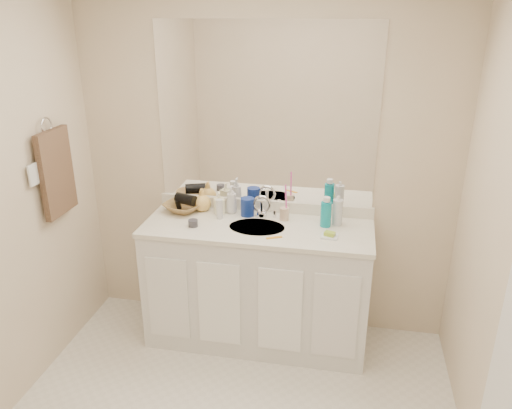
{
  "coord_description": "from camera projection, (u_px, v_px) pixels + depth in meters",
  "views": [
    {
      "loc": [
        0.57,
        -1.94,
        2.23
      ],
      "look_at": [
        0.0,
        0.97,
        1.05
      ],
      "focal_mm": 35.0,
      "sensor_mm": 36.0,
      "label": 1
    }
  ],
  "objects": [
    {
      "name": "toothbrush",
      "position": [
        286.0,
        199.0,
        3.34
      ],
      "size": [
        0.02,
        0.04,
        0.21
      ],
      "primitive_type": "cylinder",
      "rotation": [
        0.14,
        0.0,
        -0.21
      ],
      "color": "#FF43B7",
      "rests_on": "tan_cup"
    },
    {
      "name": "switch_plate",
      "position": [
        33.0,
        175.0,
        2.96
      ],
      "size": [
        0.01,
        0.08,
        0.13
      ],
      "primitive_type": "cube",
      "color": "white",
      "rests_on": "wall_left"
    },
    {
      "name": "blue_mug",
      "position": [
        247.0,
        207.0,
        3.44
      ],
      "size": [
        0.11,
        0.11,
        0.13
      ],
      "primitive_type": "cylinder",
      "rotation": [
        0.0,
        0.0,
        0.22
      ],
      "color": "navy",
      "rests_on": "countertop"
    },
    {
      "name": "extra_white_bottle",
      "position": [
        220.0,
        209.0,
        3.39
      ],
      "size": [
        0.05,
        0.05,
        0.14
      ],
      "primitive_type": "cylinder",
      "rotation": [
        0.0,
        0.0,
        0.08
      ],
      "color": "silver",
      "rests_on": "countertop"
    },
    {
      "name": "faucet",
      "position": [
        262.0,
        209.0,
        3.43
      ],
      "size": [
        0.02,
        0.02,
        0.11
      ],
      "primitive_type": "cylinder",
      "color": "silver",
      "rests_on": "countertop"
    },
    {
      "name": "towel_ring",
      "position": [
        46.0,
        126.0,
        3.05
      ],
      "size": [
        0.01,
        0.11,
        0.11
      ],
      "primitive_type": "torus",
      "rotation": [
        0.0,
        1.57,
        0.0
      ],
      "color": "silver",
      "rests_on": "wall_left"
    },
    {
      "name": "soap_bottle_yellow",
      "position": [
        202.0,
        200.0,
        3.52
      ],
      "size": [
        0.13,
        0.13,
        0.16
      ],
      "primitive_type": "imported",
      "rotation": [
        0.0,
        0.0,
        -0.0
      ],
      "color": "#EDBB5C",
      "rests_on": "countertop"
    },
    {
      "name": "soap_dish",
      "position": [
        329.0,
        236.0,
        3.13
      ],
      "size": [
        0.11,
        0.09,
        0.01
      ],
      "primitive_type": "cube",
      "rotation": [
        0.0,
        0.0,
        -0.04
      ],
      "color": "white",
      "rests_on": "countertop"
    },
    {
      "name": "hair_dryer",
      "position": [
        186.0,
        199.0,
        3.5
      ],
      "size": [
        0.17,
        0.12,
        0.08
      ],
      "primitive_type": "cylinder",
      "rotation": [
        0.0,
        1.57,
        -0.34
      ],
      "color": "black",
      "rests_on": "wicker_basket"
    },
    {
      "name": "green_soap",
      "position": [
        330.0,
        234.0,
        3.12
      ],
      "size": [
        0.08,
        0.06,
        0.02
      ],
      "primitive_type": "cube",
      "rotation": [
        0.0,
        0.0,
        -0.31
      ],
      "color": "#99B92D",
      "rests_on": "soap_dish"
    },
    {
      "name": "clear_pump_bottle",
      "position": [
        338.0,
        212.0,
        3.28
      ],
      "size": [
        0.09,
        0.09,
        0.18
      ],
      "primitive_type": "cylinder",
      "rotation": [
        0.0,
        0.0,
        -0.4
      ],
      "color": "silver",
      "rests_on": "countertop"
    },
    {
      "name": "soap_bottle_white",
      "position": [
        231.0,
        199.0,
        3.47
      ],
      "size": [
        0.08,
        0.08,
        0.2
      ],
      "primitive_type": "imported",
      "rotation": [
        0.0,
        0.0,
        -0.0
      ],
      "color": "silver",
      "rests_on": "countertop"
    },
    {
      "name": "dark_jar",
      "position": [
        193.0,
        223.0,
        3.28
      ],
      "size": [
        0.08,
        0.08,
        0.04
      ],
      "primitive_type": "cylinder",
      "rotation": [
        0.0,
        0.0,
        0.41
      ],
      "color": "#36353D",
      "rests_on": "countertop"
    },
    {
      "name": "wall_back",
      "position": [
        265.0,
        167.0,
        3.43
      ],
      "size": [
        2.6,
        0.02,
        2.4
      ],
      "primitive_type": "cube",
      "color": "beige",
      "rests_on": "floor"
    },
    {
      "name": "orange_comb",
      "position": [
        274.0,
        238.0,
        3.12
      ],
      "size": [
        0.1,
        0.06,
        0.0
      ],
      "primitive_type": "cube",
      "rotation": [
        0.0,
        0.0,
        0.44
      ],
      "color": "orange",
      "rests_on": "countertop"
    },
    {
      "name": "sink_basin",
      "position": [
        257.0,
        228.0,
        3.29
      ],
      "size": [
        0.37,
        0.37,
        0.02
      ],
      "primitive_type": "cylinder",
      "color": "beige",
      "rests_on": "countertop"
    },
    {
      "name": "vanity_cabinet",
      "position": [
        257.0,
        285.0,
        3.47
      ],
      "size": [
        1.5,
        0.55,
        0.85
      ],
      "primitive_type": "cube",
      "color": "silver",
      "rests_on": "floor"
    },
    {
      "name": "mouthwash_bottle",
      "position": [
        326.0,
        214.0,
        3.26
      ],
      "size": [
        0.07,
        0.07,
        0.17
      ],
      "primitive_type": "cylinder",
      "rotation": [
        0.0,
        0.0,
        -0.05
      ],
      "color": "#0D909F",
      "rests_on": "countertop"
    },
    {
      "name": "hand_towel",
      "position": [
        57.0,
        173.0,
        3.16
      ],
      "size": [
        0.04,
        0.32,
        0.55
      ],
      "primitive_type": "cube",
      "color": "#38281E",
      "rests_on": "towel_ring"
    },
    {
      "name": "soap_bottle_cream",
      "position": [
        219.0,
        202.0,
        3.48
      ],
      "size": [
        0.09,
        0.09,
        0.16
      ],
      "primitive_type": "imported",
      "rotation": [
        0.0,
        0.0,
        0.4
      ],
      "color": "#FDFBCE",
      "rests_on": "countertop"
    },
    {
      "name": "backsplash",
      "position": [
        264.0,
        206.0,
        3.52
      ],
      "size": [
        1.52,
        0.03,
        0.08
      ],
      "primitive_type": "cube",
      "color": "silver",
      "rests_on": "countertop"
    },
    {
      "name": "countertop",
      "position": [
        257.0,
        228.0,
        3.31
      ],
      "size": [
        1.52,
        0.57,
        0.03
      ],
      "primitive_type": "cube",
      "color": "white",
      "rests_on": "vanity_cabinet"
    },
    {
      "name": "tan_cup",
      "position": [
        284.0,
        214.0,
        3.38
      ],
      "size": [
        0.08,
        0.08,
        0.09
      ],
      "primitive_type": "cylinder",
      "rotation": [
        0.0,
        0.0,
        -0.31
      ],
      "color": "beige",
      "rests_on": "countertop"
    },
    {
      "name": "wicker_basket",
      "position": [
        184.0,
        207.0,
        3.53
      ],
      "size": [
        0.33,
        0.33,
        0.06
      ],
      "primitive_type": "imported",
      "rotation": [
        0.0,
        0.0,
        -0.35
      ],
      "color": "olive",
      "rests_on": "countertop"
    },
    {
      "name": "mirror",
      "position": [
        265.0,
        115.0,
        3.29
      ],
      "size": [
        1.48,
        0.01,
        1.2
      ],
      "primitive_type": "cube",
      "color": "white",
      "rests_on": "wall_back"
    }
  ]
}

